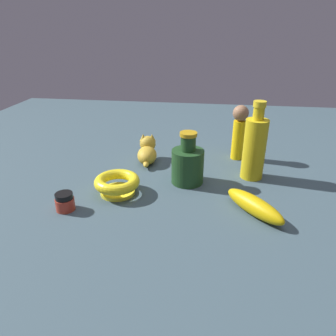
{
  "coord_description": "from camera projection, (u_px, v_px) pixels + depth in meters",
  "views": [
    {
      "loc": [
        -0.11,
        0.81,
        0.43
      ],
      "look_at": [
        0.0,
        0.0,
        0.04
      ],
      "focal_mm": 33.42,
      "sensor_mm": 36.0,
      "label": 1
    }
  ],
  "objects": [
    {
      "name": "bottle_short",
      "position": [
        188.0,
        164.0,
        0.9
      ],
      "size": [
        0.09,
        0.09,
        0.15
      ],
      "color": "#1C401D",
      "rests_on": "ground"
    },
    {
      "name": "cat_figurine",
      "position": [
        147.0,
        151.0,
        1.04
      ],
      "size": [
        0.08,
        0.13,
        0.09
      ],
      "color": "gold",
      "rests_on": "ground"
    },
    {
      "name": "ground",
      "position": [
        168.0,
        181.0,
        0.92
      ],
      "size": [
        2.0,
        2.0,
        0.0
      ],
      "primitive_type": "plane",
      "color": "#384C56"
    },
    {
      "name": "person_figure_adult",
      "position": [
        239.0,
        130.0,
        1.04
      ],
      "size": [
        0.05,
        0.05,
        0.19
      ],
      "color": "yellow",
      "rests_on": "ground"
    },
    {
      "name": "bottle_tall",
      "position": [
        255.0,
        147.0,
        0.91
      ],
      "size": [
        0.07,
        0.07,
        0.23
      ],
      "color": "gold",
      "rests_on": "ground"
    },
    {
      "name": "bowl",
      "position": [
        117.0,
        183.0,
        0.85
      ],
      "size": [
        0.12,
        0.12,
        0.05
      ],
      "color": "yellow",
      "rests_on": "ground"
    },
    {
      "name": "banana",
      "position": [
        254.0,
        206.0,
        0.76
      ],
      "size": [
        0.15,
        0.17,
        0.05
      ],
      "primitive_type": "ellipsoid",
      "rotation": [
        0.0,
        0.0,
        5.42
      ],
      "color": "#C3A00A",
      "rests_on": "ground"
    },
    {
      "name": "nail_polish_jar",
      "position": [
        65.0,
        202.0,
        0.78
      ],
      "size": [
        0.05,
        0.05,
        0.05
      ],
      "color": "#AF3423",
      "rests_on": "ground"
    }
  ]
}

